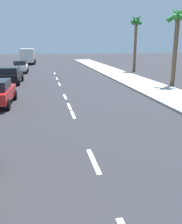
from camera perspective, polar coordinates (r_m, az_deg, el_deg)
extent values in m
plane|color=#2D2D33|center=(16.25, -5.49, 2.30)|extent=(160.00, 160.00, 0.00)
cube|color=#B2ADA3|center=(20.25, 15.77, 4.63)|extent=(3.60, 80.00, 0.14)
cube|color=white|center=(8.22, 0.58, -11.22)|extent=(0.16, 1.80, 0.01)
cube|color=white|center=(13.49, -4.28, -0.42)|extent=(0.16, 1.80, 0.01)
cube|color=white|center=(15.03, -5.01, 1.24)|extent=(0.16, 1.80, 0.01)
cube|color=white|center=(17.94, -6.04, 3.56)|extent=(0.16, 1.80, 0.01)
cube|color=white|center=(23.63, -7.32, 6.42)|extent=(0.16, 1.80, 0.01)
cube|color=white|center=(27.56, -7.90, 7.70)|extent=(0.16, 1.80, 0.01)
cube|color=white|center=(32.51, -8.43, 8.86)|extent=(0.16, 1.80, 0.01)
cylinder|color=black|center=(17.60, -17.13, 3.77)|extent=(0.21, 0.65, 0.64)
cylinder|color=black|center=(14.91, -18.64, 1.60)|extent=(0.21, 0.65, 0.64)
cube|color=black|center=(25.00, -18.07, 7.88)|extent=(1.98, 4.35, 0.64)
cube|color=black|center=(24.73, -18.27, 9.19)|extent=(1.68, 2.29, 0.56)
cylinder|color=black|center=(26.63, -19.43, 7.38)|extent=(0.21, 0.65, 0.64)
cylinder|color=black|center=(26.35, -15.57, 7.61)|extent=(0.21, 0.65, 0.64)
cylinder|color=black|center=(23.50, -16.38, 6.65)|extent=(0.21, 0.65, 0.64)
cube|color=white|center=(34.07, -15.97, 9.90)|extent=(1.70, 4.01, 0.64)
cube|color=black|center=(33.82, -16.07, 10.88)|extent=(1.49, 2.09, 0.56)
cylinder|color=black|center=(35.53, -17.13, 9.42)|extent=(0.18, 0.64, 0.64)
cylinder|color=black|center=(35.40, -14.38, 9.60)|extent=(0.18, 0.64, 0.64)
cylinder|color=black|center=(32.83, -17.57, 8.93)|extent=(0.18, 0.64, 0.64)
cylinder|color=black|center=(32.69, -14.61, 9.13)|extent=(0.18, 0.64, 0.64)
cube|color=maroon|center=(50.57, -14.27, 12.26)|extent=(2.41, 2.35, 1.40)
cube|color=silver|center=(47.57, -14.50, 12.61)|extent=(2.42, 4.17, 2.30)
cylinder|color=black|center=(50.56, -15.60, 11.32)|extent=(0.28, 0.90, 0.90)
cylinder|color=black|center=(50.43, -12.83, 11.49)|extent=(0.28, 0.90, 0.90)
cylinder|color=black|center=(46.69, -15.97, 10.98)|extent=(0.28, 0.90, 0.90)
cylinder|color=black|center=(46.54, -12.97, 11.17)|extent=(0.28, 0.90, 0.90)
cylinder|color=brown|center=(23.07, 18.89, 13.32)|extent=(0.38, 0.38, 6.26)
cone|color=#2D8433|center=(23.27, 20.19, 20.60)|extent=(0.65, 1.79, 1.42)
cone|color=#2D8433|center=(23.42, 19.33, 20.64)|extent=(1.84, 0.68, 1.47)
cone|color=#2D8433|center=(23.22, 18.92, 20.72)|extent=(1.11, 1.40, 1.26)
cone|color=#2D8433|center=(22.97, 19.26, 20.76)|extent=(1.02, 1.34, 1.32)
cone|color=#2D8433|center=(23.01, 20.04, 20.68)|extent=(1.56, 0.88, 0.93)
cylinder|color=brown|center=(34.27, 10.18, 14.83)|extent=(0.37, 0.37, 6.82)
cone|color=#1E6B28|center=(34.44, 10.89, 20.24)|extent=(0.69, 1.78, 1.51)
cone|color=#1E6B28|center=(34.63, 10.61, 20.22)|extent=(1.29, 1.21, 1.42)
cone|color=#1E6B28|center=(34.56, 10.12, 20.26)|extent=(1.39, 1.05, 1.14)
cone|color=#1E6B28|center=(34.28, 10.07, 20.30)|extent=(0.60, 1.70, 1.13)
cone|color=#1E6B28|center=(34.16, 10.36, 20.30)|extent=(1.43, 1.16, 1.47)
cone|color=#1E6B28|center=(34.25, 10.82, 20.27)|extent=(1.57, 1.31, 1.31)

